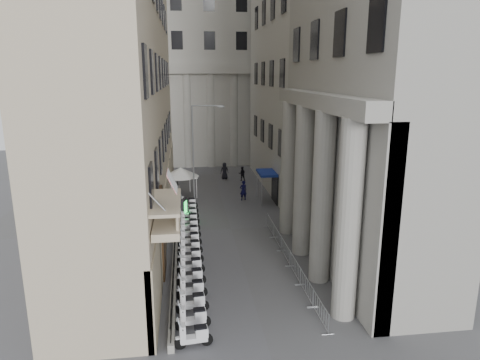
% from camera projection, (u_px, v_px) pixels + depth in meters
% --- Properties ---
extents(left_building, '(5.00, 36.00, 34.00)m').
position_uv_depth(left_building, '(125.00, 3.00, 31.55)').
color(left_building, '#BEAD92').
rests_on(left_building, ground).
extents(far_building, '(22.00, 10.00, 30.00)m').
position_uv_depth(far_building, '(208.00, 51.00, 58.00)').
color(far_building, '#A2A099').
rests_on(far_building, ground).
extents(iron_fence, '(0.30, 28.00, 1.40)m').
position_uv_depth(iron_fence, '(176.00, 237.00, 32.17)').
color(iron_fence, black).
rests_on(iron_fence, ground).
extents(blue_awning, '(1.60, 3.00, 3.00)m').
position_uv_depth(blue_awning, '(266.00, 202.00, 40.93)').
color(blue_awning, navy).
rests_on(blue_awning, ground).
extents(flag, '(1.00, 1.40, 8.20)m').
position_uv_depth(flag, '(178.00, 340.00, 19.69)').
color(flag, '#9E0C11').
rests_on(flag, ground).
extents(scooter_0, '(1.45, 0.70, 1.50)m').
position_uv_depth(scooter_0, '(194.00, 347.00, 19.17)').
color(scooter_0, white).
rests_on(scooter_0, ground).
extents(scooter_1, '(1.45, 0.70, 1.50)m').
position_uv_depth(scooter_1, '(193.00, 328.00, 20.58)').
color(scooter_1, white).
rests_on(scooter_1, ground).
extents(scooter_2, '(1.45, 0.70, 1.50)m').
position_uv_depth(scooter_2, '(193.00, 312.00, 21.99)').
color(scooter_2, white).
rests_on(scooter_2, ground).
extents(scooter_3, '(1.45, 0.70, 1.50)m').
position_uv_depth(scooter_3, '(192.00, 298.00, 23.40)').
color(scooter_3, white).
rests_on(scooter_3, ground).
extents(scooter_4, '(1.45, 0.70, 1.50)m').
position_uv_depth(scooter_4, '(192.00, 285.00, 24.81)').
color(scooter_4, white).
rests_on(scooter_4, ground).
extents(scooter_5, '(1.45, 0.70, 1.50)m').
position_uv_depth(scooter_5, '(191.00, 274.00, 26.22)').
color(scooter_5, white).
rests_on(scooter_5, ground).
extents(scooter_6, '(1.45, 0.70, 1.50)m').
position_uv_depth(scooter_6, '(191.00, 264.00, 27.63)').
color(scooter_6, white).
rests_on(scooter_6, ground).
extents(scooter_7, '(1.45, 0.70, 1.50)m').
position_uv_depth(scooter_7, '(190.00, 255.00, 29.04)').
color(scooter_7, white).
rests_on(scooter_7, ground).
extents(scooter_8, '(1.45, 0.70, 1.50)m').
position_uv_depth(scooter_8, '(190.00, 246.00, 30.45)').
color(scooter_8, white).
rests_on(scooter_8, ground).
extents(scooter_9, '(1.45, 0.70, 1.50)m').
position_uv_depth(scooter_9, '(190.00, 239.00, 31.86)').
color(scooter_9, white).
rests_on(scooter_9, ground).
extents(scooter_10, '(1.45, 0.70, 1.50)m').
position_uv_depth(scooter_10, '(189.00, 232.00, 33.26)').
color(scooter_10, white).
rests_on(scooter_10, ground).
extents(scooter_11, '(1.45, 0.70, 1.50)m').
position_uv_depth(scooter_11, '(189.00, 225.00, 34.67)').
color(scooter_11, white).
rests_on(scooter_11, ground).
extents(scooter_12, '(1.45, 0.70, 1.50)m').
position_uv_depth(scooter_12, '(189.00, 219.00, 36.08)').
color(scooter_12, white).
rests_on(scooter_12, ground).
extents(scooter_13, '(1.45, 0.70, 1.50)m').
position_uv_depth(scooter_13, '(189.00, 214.00, 37.49)').
color(scooter_13, white).
rests_on(scooter_13, ground).
extents(scooter_14, '(1.45, 0.70, 1.50)m').
position_uv_depth(scooter_14, '(189.00, 209.00, 38.90)').
color(scooter_14, white).
rests_on(scooter_14, ground).
extents(barrier_0, '(0.60, 2.40, 1.10)m').
position_uv_depth(barrier_0, '(320.00, 321.00, 21.21)').
color(barrier_0, '#AEB1B6').
rests_on(barrier_0, ground).
extents(barrier_1, '(0.60, 2.40, 1.10)m').
position_uv_depth(barrier_1, '(306.00, 296.00, 23.61)').
color(barrier_1, '#AEB1B6').
rests_on(barrier_1, ground).
extents(barrier_2, '(0.60, 2.40, 1.10)m').
position_uv_depth(barrier_2, '(295.00, 275.00, 26.02)').
color(barrier_2, '#AEB1B6').
rests_on(barrier_2, ground).
extents(barrier_3, '(0.60, 2.40, 1.10)m').
position_uv_depth(barrier_3, '(285.00, 258.00, 28.43)').
color(barrier_3, '#AEB1B6').
rests_on(barrier_3, ground).
extents(barrier_4, '(0.60, 2.40, 1.10)m').
position_uv_depth(barrier_4, '(277.00, 244.00, 30.84)').
color(barrier_4, '#AEB1B6').
rests_on(barrier_4, ground).
extents(barrier_5, '(0.60, 2.40, 1.10)m').
position_uv_depth(barrier_5, '(270.00, 232.00, 33.24)').
color(barrier_5, '#AEB1B6').
rests_on(barrier_5, ground).
extents(security_tent, '(3.62, 3.62, 2.94)m').
position_uv_depth(security_tent, '(184.00, 173.00, 42.24)').
color(security_tent, white).
rests_on(security_tent, ground).
extents(street_lamp, '(2.97, 0.76, 9.23)m').
position_uv_depth(street_lamp, '(197.00, 145.00, 39.40)').
color(street_lamp, gray).
rests_on(street_lamp, ground).
extents(info_kiosk, '(0.53, 0.90, 1.84)m').
position_uv_depth(info_kiosk, '(184.00, 209.00, 35.79)').
color(info_kiosk, black).
rests_on(info_kiosk, ground).
extents(pedestrian_a, '(0.80, 0.62, 1.94)m').
position_uv_depth(pedestrian_a, '(243.00, 190.00, 41.44)').
color(pedestrian_a, '#0E0D35').
rests_on(pedestrian_a, ground).
extents(pedestrian_b, '(0.84, 0.67, 1.63)m').
position_uv_depth(pedestrian_b, '(242.00, 174.00, 49.17)').
color(pedestrian_b, black).
rests_on(pedestrian_b, ground).
extents(pedestrian_c, '(1.01, 0.71, 1.94)m').
position_uv_depth(pedestrian_c, '(225.00, 171.00, 49.92)').
color(pedestrian_c, black).
rests_on(pedestrian_c, ground).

